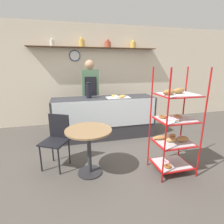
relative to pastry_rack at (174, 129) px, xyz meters
The scene contains 9 objects.
ground_plane 1.14m from the pastry_rack, 146.28° to the left, with size 14.00×14.00×0.00m, color #4C4742.
back_wall 3.02m from the pastry_rack, 104.51° to the left, with size 10.00×0.30×2.70m.
display_counter 1.80m from the pastry_rack, 114.53° to the left, with size 2.29×0.63×0.93m.
pastry_rack is the anchor object (origin of this frame).
person_worker 2.32m from the pastry_rack, 115.18° to the left, with size 0.40×0.23×1.76m.
cafe_table 1.29m from the pastry_rack, 168.52° to the left, with size 0.69×0.69×0.73m.
cafe_chair 1.85m from the pastry_rack, 160.37° to the left, with size 0.52×0.52×0.87m.
coffee_carafe 2.01m from the pastry_rack, 122.89° to the left, with size 0.12×0.12×0.35m.
donut_tray_counter 1.61m from the pastry_rack, 105.48° to the left, with size 0.52×0.29×0.05m.
Camera 1 is at (-0.77, -2.65, 1.65)m, focal length 28.00 mm.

